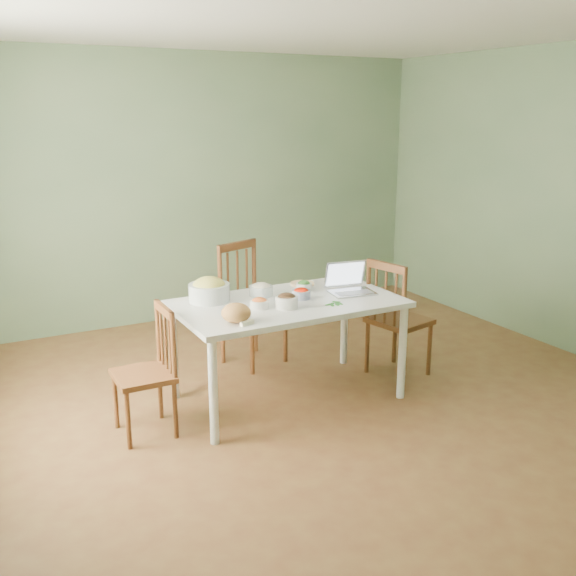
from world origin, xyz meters
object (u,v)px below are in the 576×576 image
dining_table (288,350)px  laptop (353,279)px  bowl_squash (209,290)px  chair_right (400,318)px  bread_boule (236,313)px  chair_left (143,372)px  chair_far (254,305)px

dining_table → laptop: size_ratio=4.96×
bowl_squash → laptop: 1.09m
chair_right → bread_boule: 1.62m
chair_right → laptop: 0.64m
laptop → bread_boule: bearing=-159.2°
bread_boule → laptop: 1.09m
bread_boule → chair_left: bearing=158.5°
chair_right → chair_left: bearing=78.4°
chair_far → laptop: (0.45, -0.83, 0.36)m
chair_far → bowl_squash: 0.85m
chair_far → laptop: bearing=-79.8°
chair_left → laptop: size_ratio=2.66×
chair_left → bread_boule: bread_boule is taller
chair_far → bread_boule: size_ratio=5.26×
bread_boule → bowl_squash: (0.02, 0.55, 0.02)m
dining_table → bread_boule: bearing=-152.9°
chair_left → laptop: 1.71m
chair_far → chair_left: (-1.20, -0.83, -0.08)m
chair_right → bread_boule: bearing=87.1°
chair_left → bread_boule: size_ratio=4.44×
chair_left → laptop: (1.65, -0.00, 0.44)m
dining_table → chair_far: 0.80m
chair_left → chair_right: 2.15m
bread_boule → bowl_squash: size_ratio=0.66×
chair_far → chair_right: 1.24m
bread_boule → bowl_squash: 0.55m
dining_table → chair_left: bearing=-177.8°
chair_far → bowl_squash: bearing=-157.5°
chair_left → chair_right: (2.15, 0.03, 0.05)m
dining_table → chair_right: size_ratio=1.68×
laptop → chair_left: bearing=-171.3°
dining_table → bread_boule: bread_boule is taller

